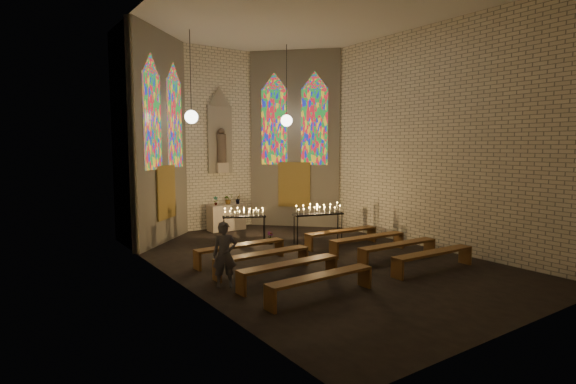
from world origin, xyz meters
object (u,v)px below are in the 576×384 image
object	(u,v)px
aisle_flower_pot	(270,238)
votive_stand_right	(318,211)
votive_stand_left	(244,214)
altar	(226,217)
visitor	(225,255)

from	to	relation	value
aisle_flower_pot	votive_stand_right	size ratio (longest dim) A/B	0.24
votive_stand_left	votive_stand_right	world-z (taller)	votive_stand_right
aisle_flower_pot	votive_stand_right	xyz separation A→B (m)	(1.40, -0.79, 0.87)
altar	votive_stand_left	size ratio (longest dim) A/B	0.94
altar	votive_stand_left	distance (m)	2.25
aisle_flower_pot	votive_stand_right	distance (m)	1.83
aisle_flower_pot	votive_stand_right	world-z (taller)	votive_stand_right
votive_stand_right	altar	bearing A→B (deg)	125.96
visitor	votive_stand_left	bearing A→B (deg)	78.26
aisle_flower_pot	visitor	size ratio (longest dim) A/B	0.27
aisle_flower_pot	visitor	world-z (taller)	visitor
altar	votive_stand_right	xyz separation A→B (m)	(1.48, -3.85, 0.57)
altar	aisle_flower_pot	distance (m)	3.08
aisle_flower_pot	votive_stand_left	size ratio (longest dim) A/B	0.28
votive_stand_left	aisle_flower_pot	bearing A→B (deg)	-36.71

